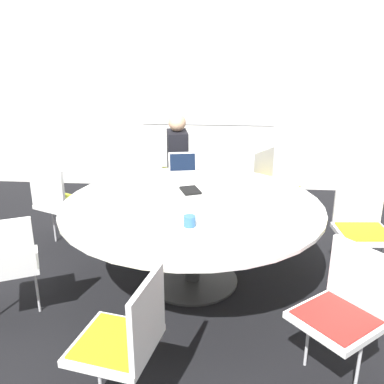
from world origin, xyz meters
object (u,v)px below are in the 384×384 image
chair_3 (126,335)px  chair_4 (344,306)px  chair_1 (59,199)px  chair_6 (272,182)px  chair_2 (5,259)px  person_0 (179,157)px  spiral_notebook (190,190)px  coffee_cup (190,221)px  chair_5 (362,223)px  chair_0 (171,168)px  laptop (183,170)px

chair_3 → chair_4: same height
chair_1 → chair_6: size_ratio=1.00×
chair_2 → person_0: size_ratio=0.71×
chair_6 → spiral_notebook: chair_6 is taller
chair_2 → coffee_cup: bearing=-15.4°
chair_3 → chair_6: (1.00, 2.66, 0.00)m
chair_6 → person_0: 1.10m
chair_5 → chair_6: bearing=-62.1°
chair_1 → chair_3: (1.12, -1.95, 0.00)m
chair_0 → chair_4: same height
chair_6 → chair_3: bearing=14.2°
chair_2 → coffee_cup: (1.30, 0.24, 0.24)m
chair_0 → spiral_notebook: (0.37, -1.41, 0.21)m
coffee_cup → chair_4: bearing=-32.2°
chair_0 → chair_1: (-0.95, -1.18, 0.00)m
chair_0 → chair_2: (-0.87, -2.39, 0.00)m
chair_5 → spiral_notebook: bearing=-8.9°
chair_0 → chair_4: (1.39, -2.77, 0.00)m
chair_4 → laptop: laptop is taller
chair_6 → coffee_cup: bearing=10.8°
chair_3 → spiral_notebook: (0.19, 1.73, 0.21)m
chair_2 → chair_5: size_ratio=1.00×
chair_1 → spiral_notebook: (1.31, -0.23, 0.21)m
chair_3 → person_0: 2.92m
chair_1 → chair_2: same height
chair_2 → laptop: size_ratio=2.71×
chair_2 → chair_4: bearing=-35.0°
chair_4 → spiral_notebook: chair_4 is taller
chair_1 → spiral_notebook: chair_1 is taller
laptop → chair_1: bearing=-179.2°
chair_2 → spiral_notebook: bearing=12.8°
chair_1 → chair_3: 2.25m
coffee_cup → chair_2: bearing=-169.7°
chair_0 → chair_3: size_ratio=1.00×
chair_2 → chair_6: size_ratio=1.00×
chair_3 → spiral_notebook: bearing=5.5°
chair_0 → person_0: bearing=19.1°
chair_2 → spiral_notebook: (1.24, 0.98, 0.21)m
spiral_notebook → chair_5: bearing=-4.3°
chair_2 → chair_5: bearing=-7.9°
coffee_cup → spiral_notebook: bearing=94.7°
chair_0 → chair_2: size_ratio=1.00×
chair_4 → spiral_notebook: size_ratio=3.48×
chair_0 → person_0: (0.13, -0.22, 0.19)m
person_0 → chair_3: bearing=-10.3°
chair_4 → laptop: bearing=-8.4°
chair_5 → spiral_notebook: size_ratio=3.48×
person_0 → laptop: 0.72m
chair_2 → chair_1: bearing=68.0°
chair_0 → spiral_notebook: bearing=3.4°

